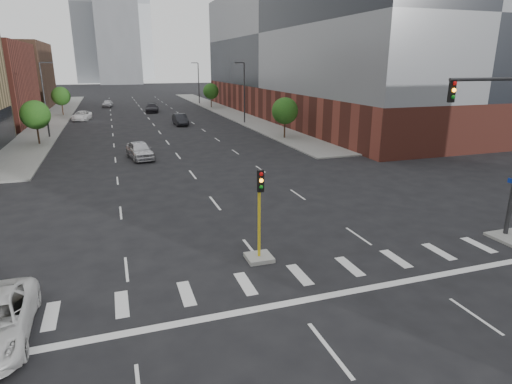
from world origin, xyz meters
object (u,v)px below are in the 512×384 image
car_mid_right (180,120)px  car_far_left (82,116)px  median_traffic_signal (259,241)px  car_deep_right (152,108)px  mast_arm_signal (510,132)px  car_near_left (140,150)px  car_distant (107,104)px

car_mid_right → car_far_left: car_mid_right is taller
median_traffic_signal → car_deep_right: median_traffic_signal is taller
car_far_left → car_mid_right: bearing=-27.2°
car_far_left → car_deep_right: (12.03, 8.54, 0.06)m
median_traffic_signal → car_mid_right: 47.49m
median_traffic_signal → mast_arm_signal: mast_arm_signal is taller
median_traffic_signal → mast_arm_signal: bearing=-6.6°
car_near_left → car_deep_right: bearing=74.0°
median_traffic_signal → mast_arm_signal: 13.53m
mast_arm_signal → car_distant: bearing=103.2°
mast_arm_signal → car_distant: size_ratio=2.02×
car_near_left → car_far_left: 34.03m
car_mid_right → car_deep_right: 19.46m
car_near_left → car_distant: bearing=84.0°
car_deep_right → car_distant: (-7.99, 12.89, -0.03)m
median_traffic_signal → car_mid_right: size_ratio=0.89×
median_traffic_signal → car_near_left: (-3.68, 24.79, -0.13)m
car_distant → median_traffic_signal: bearing=-77.9°
car_near_left → car_deep_right: (5.21, 41.87, -0.05)m
mast_arm_signal → median_traffic_signal: bearing=173.4°
car_deep_right → car_distant: bearing=129.9°
car_mid_right → car_distant: (-10.27, 32.22, -0.05)m
median_traffic_signal → mast_arm_signal: (12.61, -1.47, 4.67)m
mast_arm_signal → car_near_left: bearing=121.8°
mast_arm_signal → car_deep_right: 69.20m
car_deep_right → car_far_left: bearing=-136.5°
car_deep_right → car_distant: size_ratio=1.23×
median_traffic_signal → car_deep_right: size_ratio=0.80×
median_traffic_signal → car_mid_right: bearing=85.4°
car_distant → car_mid_right: bearing=-64.8°
car_far_left → car_distant: 21.80m
car_mid_right → car_distant: car_mid_right is taller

